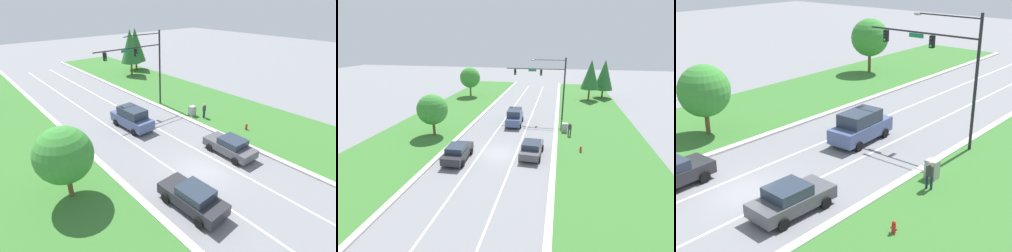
# 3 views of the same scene
# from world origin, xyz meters

# --- Properties ---
(ground_plane) EXTENTS (160.00, 160.00, 0.00)m
(ground_plane) POSITION_xyz_m (0.00, 0.00, 0.00)
(ground_plane) COLOR slate
(curb_strip_right) EXTENTS (0.50, 90.00, 0.15)m
(curb_strip_right) POSITION_xyz_m (5.65, 0.00, 0.07)
(curb_strip_right) COLOR beige
(curb_strip_right) RESTS_ON ground_plane
(curb_strip_left) EXTENTS (0.50, 90.00, 0.15)m
(curb_strip_left) POSITION_xyz_m (-5.65, 0.00, 0.07)
(curb_strip_left) COLOR beige
(curb_strip_left) RESTS_ON ground_plane
(lane_stripe_inner_left) EXTENTS (0.14, 81.00, 0.01)m
(lane_stripe_inner_left) POSITION_xyz_m (-1.80, 0.00, 0.00)
(lane_stripe_inner_left) COLOR white
(lane_stripe_inner_left) RESTS_ON ground_plane
(lane_stripe_inner_right) EXTENTS (0.14, 81.00, 0.01)m
(lane_stripe_inner_right) POSITION_xyz_m (1.80, 0.00, 0.00)
(lane_stripe_inner_right) COLOR white
(lane_stripe_inner_right) RESTS_ON ground_plane
(traffic_signal_mast) EXTENTS (8.27, 0.41, 8.78)m
(traffic_signal_mast) POSITION_xyz_m (4.11, 13.26, 5.82)
(traffic_signal_mast) COLOR black
(traffic_signal_mast) RESTS_ON ground_plane
(graphite_sedan) EXTENTS (2.22, 4.50, 1.55)m
(graphite_sedan) POSITION_xyz_m (3.40, 0.26, 0.78)
(graphite_sedan) COLOR #4C4C51
(graphite_sedan) RESTS_ON ground_plane
(slate_blue_suv) EXTENTS (2.32, 5.05, 2.16)m
(slate_blue_suv) POSITION_xyz_m (-0.01, 9.87, 1.09)
(slate_blue_suv) COLOR #475684
(slate_blue_suv) RESTS_ON ground_plane
(utility_cabinet) EXTENTS (0.70, 0.60, 1.18)m
(utility_cabinet) POSITION_xyz_m (6.69, 7.99, 0.59)
(utility_cabinet) COLOR #9E9E99
(utility_cabinet) RESTS_ON ground_plane
(pedestrian) EXTENTS (0.43, 0.32, 1.69)m
(pedestrian) POSITION_xyz_m (7.27, 6.74, 0.94)
(pedestrian) COLOR #232842
(pedestrian) RESTS_ON ground_plane
(fire_hydrant) EXTENTS (0.34, 0.20, 0.70)m
(fire_hydrant) POSITION_xyz_m (8.31, 1.99, 0.34)
(fire_hydrant) COLOR red
(fire_hydrant) RESTS_ON ground_plane
(oak_near_left_tree) EXTENTS (3.64, 3.64, 5.06)m
(oak_near_left_tree) POSITION_xyz_m (-8.87, 3.72, 3.23)
(oak_near_left_tree) COLOR brown
(oak_near_left_tree) RESTS_ON ground_plane
(oak_far_left_tree) EXTENTS (3.98, 3.98, 5.80)m
(oak_far_left_tree) POSITION_xyz_m (-11.85, 25.98, 3.80)
(oak_far_left_tree) COLOR brown
(oak_far_left_tree) RESTS_ON ground_plane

